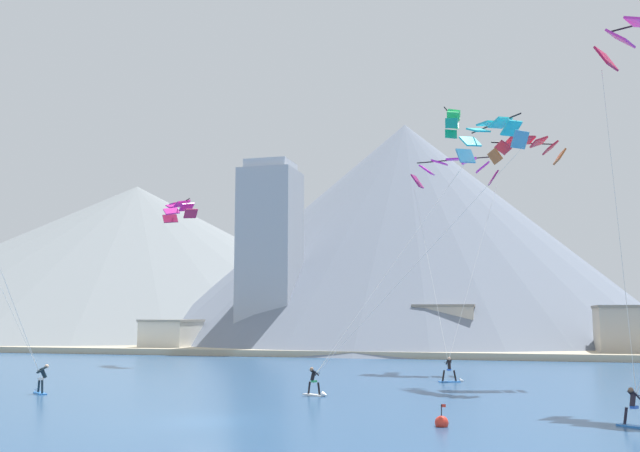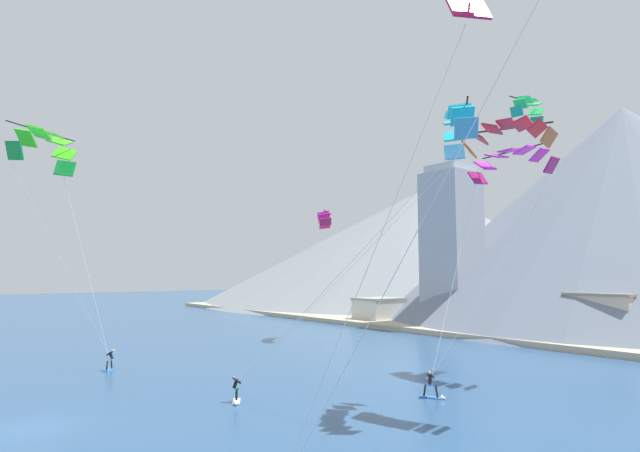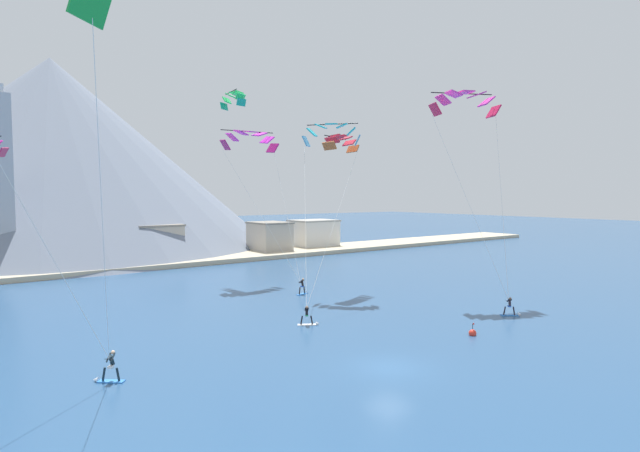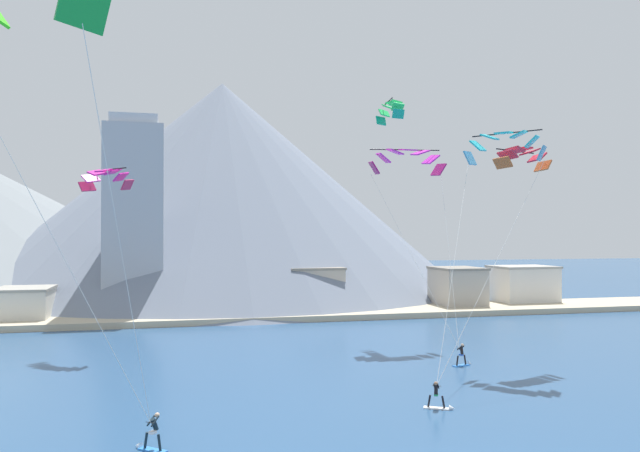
# 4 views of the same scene
# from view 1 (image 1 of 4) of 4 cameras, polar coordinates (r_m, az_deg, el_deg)

# --- Properties ---
(ground_plane) EXTENTS (400.00, 400.00, 0.00)m
(ground_plane) POSITION_cam_1_polar(r_m,az_deg,el_deg) (31.80, -9.00, -15.20)
(ground_plane) COLOR navy
(kitesurfer_near_lead) EXTENTS (1.78, 0.93, 1.77)m
(kitesurfer_near_lead) POSITION_cam_1_polar(r_m,az_deg,el_deg) (50.26, 10.53, -11.59)
(kitesurfer_near_lead) COLOR #337FDB
(kitesurfer_near_lead) RESTS_ON ground
(kitesurfer_near_trail) EXTENTS (1.70, 1.23, 1.66)m
(kitesurfer_near_trail) POSITION_cam_1_polar(r_m,az_deg,el_deg) (41.14, -0.28, -12.80)
(kitesurfer_near_trail) COLOR white
(kitesurfer_near_trail) RESTS_ON ground
(kitesurfer_mid_center) EXTENTS (1.59, 1.43, 1.75)m
(kitesurfer_mid_center) POSITION_cam_1_polar(r_m,az_deg,el_deg) (45.38, -21.46, -11.69)
(kitesurfer_mid_center) COLOR #337FDB
(kitesurfer_mid_center) RESTS_ON ground
(kitesurfer_far_left) EXTENTS (1.60, 1.40, 1.68)m
(kitesurfer_far_left) POSITION_cam_1_polar(r_m,az_deg,el_deg) (32.30, 24.20, -13.72)
(kitesurfer_far_left) COLOR #337FDB
(kitesurfer_far_left) RESTS_ON ground
(parafoil_kite_near_lead) EXTENTS (7.37, 11.43, 16.56)m
(parafoil_kite_near_lead) POSITION_cam_1_polar(r_m,az_deg,el_deg) (61.81, 10.70, 4.49)
(parafoil_kite_near_lead) COLOR #9D1465
(parafoil_kite_near_trail) EXTENTS (12.38, 11.94, 16.49)m
(parafoil_kite_near_trail) POSITION_cam_1_polar(r_m,az_deg,el_deg) (50.52, 13.37, 7.01)
(parafoil_kite_near_trail) COLOR #4294C3
(parafoil_kite_distant_high_outer) EXTENTS (1.68, 4.45, 2.03)m
(parafoil_kite_distant_high_outer) POSITION_cam_1_polar(r_m,az_deg,el_deg) (66.51, 10.57, 8.32)
(parafoil_kite_distant_high_outer) COLOR #12A882
(parafoil_kite_distant_low_drift) EXTENTS (4.78, 4.19, 2.00)m
(parafoil_kite_distant_low_drift) POSITION_cam_1_polar(r_m,az_deg,el_deg) (70.45, -11.21, 1.37)
(parafoil_kite_distant_low_drift) COLOR #B1204E
(parafoil_kite_distant_mid_solo) EXTENTS (5.33, 3.09, 1.79)m
(parafoil_kite_distant_mid_solo) POSITION_cam_1_polar(r_m,az_deg,el_deg) (51.84, 16.20, 6.07)
(parafoil_kite_distant_mid_solo) COLOR #C75A27
(race_marker_buoy) EXTENTS (0.56, 0.56, 1.02)m
(race_marker_buoy) POSITION_cam_1_polar(r_m,az_deg,el_deg) (30.47, 9.71, -15.25)
(race_marker_buoy) COLOR red
(race_marker_buoy) RESTS_ON ground
(shoreline_strip) EXTENTS (180.00, 10.00, 0.70)m
(shoreline_strip) POSITION_cam_1_polar(r_m,az_deg,el_deg) (81.28, 6.16, -10.07)
(shoreline_strip) COLOR #BCAD8E
(shoreline_strip) RESTS_ON ground
(shore_building_harbour_front) EXTENTS (5.85, 7.20, 4.03)m
(shore_building_harbour_front) POSITION_cam_1_polar(r_m,az_deg,el_deg) (91.87, -11.80, -8.58)
(shore_building_harbour_front) COLOR silver
(shore_building_harbour_front) RESTS_ON ground
(shore_building_quay_east) EXTENTS (5.84, 7.00, 5.59)m
(shore_building_quay_east) POSITION_cam_1_polar(r_m,az_deg,el_deg) (83.11, 23.18, -7.78)
(shore_building_quay_east) COLOR #B7AD9E
(shore_building_quay_east) RESTS_ON ground
(shore_building_quay_west) EXTENTS (7.02, 4.98, 5.76)m
(shore_building_quay_west) POSITION_cam_1_polar(r_m,az_deg,el_deg) (84.10, 9.97, -8.17)
(shore_building_quay_west) COLOR beige
(shore_building_quay_west) RESTS_ON ground
(highrise_tower) EXTENTS (7.00, 7.00, 24.35)m
(highrise_tower) POSITION_cam_1_polar(r_m,az_deg,el_deg) (91.44, -4.02, -2.48)
(highrise_tower) COLOR #A8ADB7
(highrise_tower) RESTS_ON ground
(mountain_peak_west_ridge) EXTENTS (83.98, 83.98, 36.45)m
(mountain_peak_west_ridge) POSITION_cam_1_polar(r_m,az_deg,el_deg) (118.47, 6.93, -0.48)
(mountain_peak_west_ridge) COLOR slate
(mountain_peak_west_ridge) RESTS_ON ground
(mountain_peak_central_summit) EXTENTS (124.56, 124.56, 32.17)m
(mountain_peak_central_summit) POSITION_cam_1_polar(r_m,az_deg,el_deg) (156.76, -14.60, -2.72)
(mountain_peak_central_summit) COLOR gray
(mountain_peak_central_summit) RESTS_ON ground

